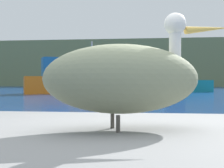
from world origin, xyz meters
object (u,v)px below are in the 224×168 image
at_px(pelican, 124,78).
at_px(fishing_boat_teal, 179,82).
at_px(fishing_boat_white, 94,83).
at_px(fishing_boat_orange, 65,81).

height_order(pelican, fishing_boat_teal, fishing_boat_teal).
relative_size(pelican, fishing_boat_teal, 0.26).
bearing_deg(pelican, fishing_boat_white, 82.25).
bearing_deg(fishing_boat_orange, fishing_boat_white, 64.75).
xyz_separation_m(pelican, fishing_boat_white, (-7.02, 37.03, -0.31)).
xyz_separation_m(pelican, fishing_boat_teal, (2.70, 29.15, -0.11)).
distance_m(fishing_boat_teal, fishing_boat_orange, 11.10).
distance_m(pelican, fishing_boat_teal, 29.27).
distance_m(pelican, fishing_boat_white, 37.69).
distance_m(pelican, fishing_boat_orange, 24.87).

